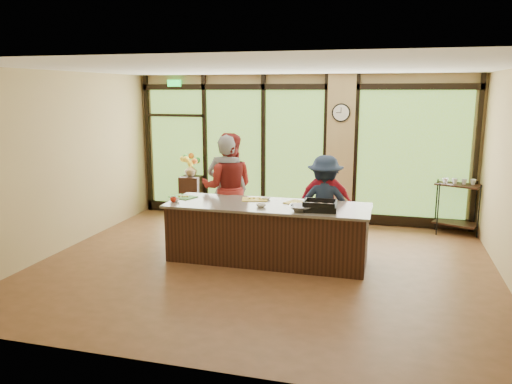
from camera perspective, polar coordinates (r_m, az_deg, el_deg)
The scene contains 24 objects.
floor at distance 7.84m, azimuth 0.79°, elevation -8.45°, with size 7.00×7.00×0.00m, color brown.
ceiling at distance 7.38m, azimuth 0.85°, elevation 14.01°, with size 7.00×7.00×0.00m, color white.
back_wall at distance 10.37m, azimuth 4.93°, elevation 4.96°, with size 7.00×7.00×0.00m, color tan.
left_wall at distance 8.98m, azimuth -21.40°, elevation 3.19°, with size 6.00×6.00×0.00m, color tan.
window_wall at distance 10.31m, azimuth 5.78°, elevation 4.32°, with size 6.90×0.12×3.00m.
island_base at distance 7.98m, azimuth 1.33°, elevation -4.77°, with size 3.10×1.00×0.88m, color black.
countertop at distance 7.87m, azimuth 1.35°, elevation -1.55°, with size 3.20×1.10×0.04m, color slate.
wall_clock at distance 10.06m, azimuth 9.70°, elevation 8.93°, with size 0.36×0.04×0.36m.
cook_left at distance 8.82m, azimuth -3.35°, elevation 0.33°, with size 0.71×0.46×1.94m, color slate.
cook_midleft at distance 8.89m, azimuth -3.24°, elevation 0.48°, with size 0.95×0.74×1.96m, color maroon.
cook_midright at distance 8.55m, azimuth 7.96°, elevation -1.40°, with size 0.92×0.38×1.56m, color #B91C35.
cook_right at distance 8.53m, azimuth 7.84°, elevation -1.24°, with size 1.05×0.60×1.62m, color #192337.
roasting_pan at distance 7.50m, azimuth 7.32°, elevation -1.82°, with size 0.48×0.37×0.08m, color black.
mixing_bowl at distance 7.46m, azimuth 5.18°, elevation -1.84°, with size 0.35×0.35×0.09m, color silver.
cutting_board_left at distance 8.46m, azimuth -8.34°, elevation -0.56°, with size 0.41×0.31×0.01m, color #418C32.
cutting_board_center at distance 8.19m, azimuth -0.14°, elevation -0.83°, with size 0.41×0.31×0.01m, color gold.
cutting_board_right at distance 7.95m, azimuth 5.01°, elevation -1.27°, with size 0.43×0.32×0.01m, color gold.
prep_bowl_near at distance 8.15m, azimuth -9.29°, elevation -0.92°, with size 0.15×0.15×0.05m, color silver.
prep_bowl_mid at distance 7.67m, azimuth 0.59°, elevation -1.55°, with size 0.15×0.15×0.05m, color silver.
prep_bowl_far at distance 8.20m, azimuth 1.15°, elevation -0.75°, with size 0.14×0.14×0.04m, color silver.
red_ramekin at distance 8.11m, azimuth -9.42°, elevation -0.86°, with size 0.10×0.10×0.08m, color red.
flower_stand at distance 10.95m, azimuth -7.38°, elevation -0.42°, with size 0.43×0.43×0.86m, color black.
flower_vase at distance 10.85m, azimuth -7.46°, elevation 2.51°, with size 0.27×0.27×0.28m, color olive.
bar_cart at distance 10.15m, azimuth 22.04°, elevation -0.94°, with size 0.89×0.72×1.06m.
Camera 1 is at (1.82, -7.14, 2.69)m, focal length 35.00 mm.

